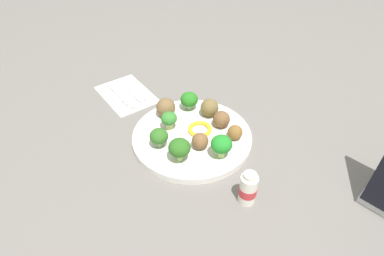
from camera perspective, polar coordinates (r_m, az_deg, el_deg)
The scene contains 17 objects.
ground_plane at distance 0.81m, azimuth 0.00°, elevation -1.95°, with size 4.00×4.00×0.00m, color slate.
plate at distance 0.80m, azimuth 0.00°, elevation -1.52°, with size 0.28×0.28×0.02m, color white.
broccoli_floret_front_right at distance 0.72m, azimuth -2.11°, elevation -3.36°, with size 0.05×0.05×0.05m.
broccoli_floret_center at distance 0.75m, azimuth -5.55°, elevation -1.40°, with size 0.04×0.04×0.05m.
broccoli_floret_mid_left at distance 0.86m, azimuth -0.47°, elevation 4.76°, with size 0.04×0.04×0.05m.
broccoli_floret_back_left at distance 0.73m, azimuth 4.95°, elevation -2.79°, with size 0.05×0.05×0.05m.
broccoli_floret_front_left at distance 0.80m, azimuth -3.86°, elevation 1.50°, with size 0.04×0.04×0.04m.
meatball_front_right at distance 0.78m, azimuth 7.21°, elevation -0.73°, with size 0.03×0.03×0.03m, color brown.
meatball_back_left at distance 0.84m, azimuth 2.95°, elevation 3.41°, with size 0.05×0.05×0.05m, color brown.
meatball_back_right at distance 0.84m, azimuth -4.41°, elevation 3.43°, with size 0.05×0.05×0.05m, color brown.
meatball_front_left at distance 0.75m, azimuth 1.36°, elevation -2.19°, with size 0.04×0.04×0.04m, color brown.
meatball_mid_right at distance 0.81m, azimuth 4.95°, elevation 1.46°, with size 0.04×0.04×0.04m, color brown.
pepper_ring_near_rim at distance 0.80m, azimuth 1.44°, elevation -0.30°, with size 0.06×0.06×0.01m, color yellow.
napkin at distance 0.97m, azimuth -10.92°, elevation 5.59°, with size 0.17×0.12×0.01m, color white.
fork at distance 0.97m, azimuth -9.79°, elevation 5.99°, with size 0.12×0.02×0.01m.
knife at distance 0.96m, azimuth -11.70°, elevation 5.27°, with size 0.15×0.02×0.01m.
yogurt_bottle at distance 0.67m, azimuth 9.36°, elevation -9.99°, with size 0.03×0.03×0.08m.
Camera 1 is at (0.48, -0.36, 0.54)m, focal length 31.89 mm.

